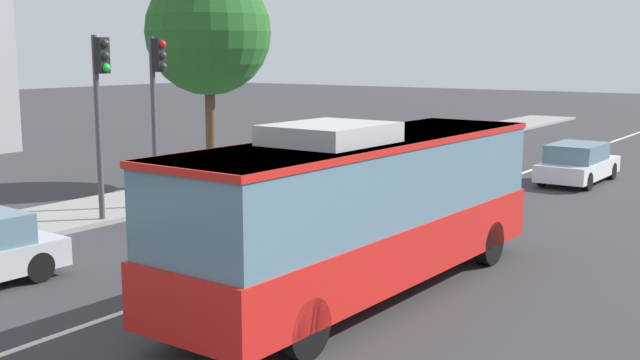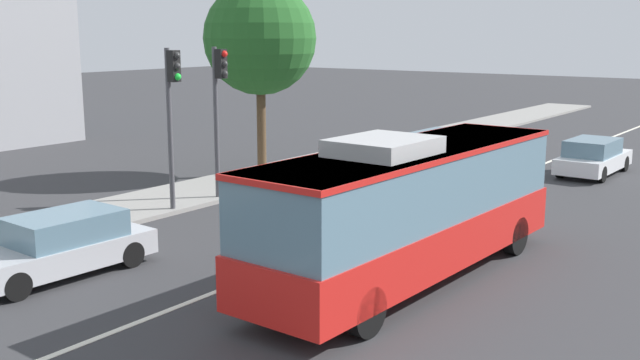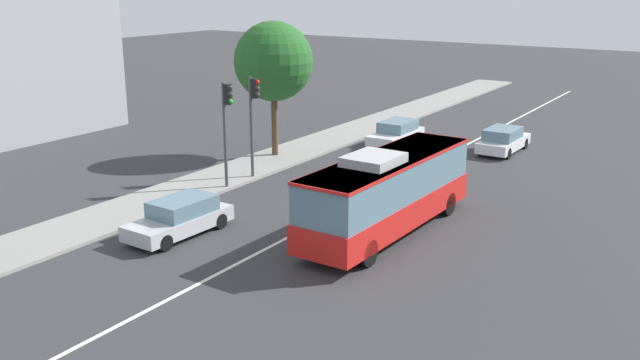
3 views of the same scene
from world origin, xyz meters
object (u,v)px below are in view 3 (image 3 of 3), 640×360
sedan_silver (180,217)px  transit_bus (388,190)px  traffic_light_near_corner (227,117)px  street_tree_kerbside_left (273,62)px  sedan_white (396,133)px  sedan_white_ahead (503,140)px  traffic_light_mid_block (253,110)px

sedan_silver → transit_bus: bearing=126.6°
traffic_light_near_corner → street_tree_kerbside_left: street_tree_kerbside_left is taller
transit_bus → sedan_white: transit_bus is taller
transit_bus → sedan_white_ahead: size_ratio=2.22×
traffic_light_mid_block → traffic_light_near_corner: bearing=-91.5°
traffic_light_mid_block → street_tree_kerbside_left: street_tree_kerbside_left is taller
sedan_silver → traffic_light_near_corner: size_ratio=0.88×
sedan_silver → traffic_light_near_corner: (5.83, 2.38, 2.84)m
traffic_light_near_corner → traffic_light_mid_block: size_ratio=1.00×
sedan_silver → traffic_light_near_corner: bearing=-155.5°
sedan_silver → traffic_light_mid_block: 8.80m
traffic_light_near_corner → traffic_light_mid_block: same height
sedan_white_ahead → traffic_light_near_corner: bearing=150.2°
sedan_white → traffic_light_near_corner: (-12.94, 2.47, 2.84)m
sedan_silver → sedan_white_ahead: (20.40, -6.26, 0.00)m
traffic_light_near_corner → street_tree_kerbside_left: (6.42, 1.96, 1.86)m
transit_bus → sedan_silver: size_ratio=2.20×
sedan_white → traffic_light_mid_block: (-10.82, 2.54, 2.84)m
sedan_silver → sedan_white: (18.77, -0.10, 0.00)m
sedan_white_ahead → traffic_light_near_corner: traffic_light_near_corner is taller
transit_bus → traffic_light_near_corner: 9.42m
sedan_white → traffic_light_near_corner: size_ratio=0.87×
street_tree_kerbside_left → traffic_light_mid_block: bearing=-156.2°
sedan_white → traffic_light_near_corner: traffic_light_near_corner is taller
sedan_silver → sedan_white: bearing=-178.0°
traffic_light_near_corner → traffic_light_mid_block: bearing=90.6°
transit_bus → traffic_light_mid_block: size_ratio=1.94×
transit_bus → street_tree_kerbside_left: (7.62, 11.14, 3.61)m
transit_bus → traffic_light_near_corner: size_ratio=1.94×
sedan_silver → sedan_white_ahead: bearing=165.3°
traffic_light_mid_block → sedan_white: bearing=73.4°
sedan_white → traffic_light_mid_block: 11.47m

